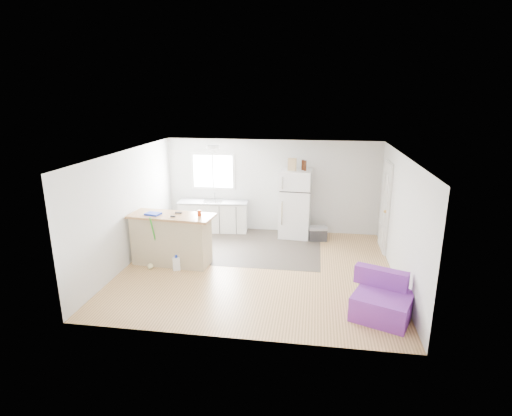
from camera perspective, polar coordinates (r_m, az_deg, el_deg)
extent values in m
cube|color=#986D40|center=(8.41, 0.22, -8.66)|extent=(5.50, 5.00, 0.01)
cube|color=white|center=(7.73, 0.24, 7.78)|extent=(5.50, 5.00, 0.01)
cube|color=silver|center=(10.38, 2.24, 3.14)|extent=(5.50, 0.01, 2.40)
cube|color=silver|center=(5.67, -3.47, -7.95)|extent=(5.50, 0.01, 2.40)
cube|color=silver|center=(8.80, -17.79, 0.03)|extent=(0.01, 5.00, 2.40)
cube|color=silver|center=(8.07, 19.93, -1.56)|extent=(0.01, 5.00, 2.40)
cube|color=#38312A|center=(9.66, -2.97, -5.30)|extent=(4.05, 2.50, 0.00)
cube|color=white|center=(10.58, -6.15, 5.24)|extent=(1.18, 0.04, 0.98)
cube|color=white|center=(10.56, -6.18, 5.22)|extent=(1.05, 0.01, 0.85)
cube|color=white|center=(10.56, -6.19, 5.21)|extent=(0.03, 0.02, 0.85)
cube|color=white|center=(9.58, 17.95, 0.14)|extent=(0.05, 0.82, 2.03)
cube|color=white|center=(9.58, 18.01, 0.16)|extent=(0.03, 0.92, 2.10)
sphere|color=gold|center=(9.28, 17.96, -0.47)|extent=(0.07, 0.07, 0.07)
cylinder|color=white|center=(9.14, -6.20, 8.70)|extent=(0.30, 0.30, 0.07)
cube|color=white|center=(10.59, -6.07, -1.24)|extent=(1.80, 0.69, 0.77)
cube|color=slate|center=(10.48, -6.14, 0.88)|extent=(1.86, 0.73, 0.04)
cube|color=silver|center=(10.45, -6.17, 0.84)|extent=(0.52, 0.41, 0.05)
cube|color=tan|center=(8.66, -11.98, -4.53)|extent=(1.65, 0.70, 1.04)
cube|color=tan|center=(8.48, -11.99, -1.09)|extent=(1.82, 0.82, 0.05)
cube|color=white|center=(10.06, 5.64, 0.63)|extent=(0.80, 0.75, 1.71)
cube|color=black|center=(9.62, 5.58, 2.24)|extent=(0.75, 0.06, 0.02)
cube|color=silver|center=(9.58, 3.81, 3.60)|extent=(0.03, 0.02, 0.31)
cube|color=silver|center=(9.77, 3.73, -0.72)|extent=(0.03, 0.02, 0.60)
cube|color=#2C2C2E|center=(10.04, 8.79, -3.77)|extent=(0.47, 0.35, 0.29)
cube|color=gray|center=(9.98, 8.83, -2.83)|extent=(0.49, 0.37, 0.06)
cube|color=purple|center=(6.94, 17.57, -13.17)|extent=(1.11, 1.08, 0.41)
cube|color=purple|center=(7.05, 17.45, -9.43)|extent=(0.88, 0.52, 0.31)
cube|color=white|center=(8.45, -11.29, -7.82)|extent=(0.17, 0.14, 0.27)
cylinder|color=#1A34BC|center=(8.38, -11.35, -6.80)|extent=(0.07, 0.07, 0.05)
cylinder|color=green|center=(8.51, -14.17, -4.58)|extent=(0.08, 0.30, 1.09)
sphere|color=beige|center=(8.66, -14.86, -8.06)|extent=(0.13, 0.13, 0.13)
cylinder|color=#BA300B|center=(8.27, -8.10, -0.72)|extent=(0.10, 0.10, 0.12)
cube|color=#1531CB|center=(8.56, -14.50, -0.81)|extent=(0.34, 0.27, 0.04)
cube|color=black|center=(8.53, -11.02, -0.67)|extent=(0.14, 0.06, 0.03)
cube|color=black|center=(8.31, -11.80, -1.17)|extent=(0.10, 0.05, 0.03)
cube|color=tan|center=(9.76, 5.18, 6.23)|extent=(0.21, 0.12, 0.30)
cylinder|color=#3A190A|center=(9.78, 7.03, 6.04)|extent=(0.09, 0.09, 0.25)
cylinder|color=#3A190A|center=(9.86, 6.72, 6.13)|extent=(0.07, 0.07, 0.25)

